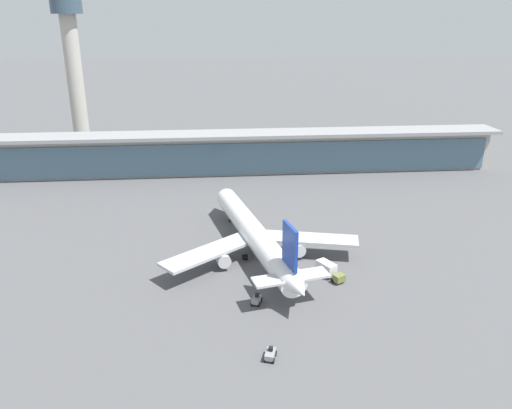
# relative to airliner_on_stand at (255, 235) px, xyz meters

# --- Properties ---
(ground_plane) EXTENTS (1200.00, 1200.00, 0.00)m
(ground_plane) POSITION_rel_airliner_on_stand_xyz_m (1.42, -5.07, -5.16)
(ground_plane) COLOR #515154
(airliner_on_stand) EXTENTS (46.19, 60.97, 16.38)m
(airliner_on_stand) POSITION_rel_airliner_on_stand_xyz_m (0.00, 0.00, 0.00)
(airliner_on_stand) COLOR white
(airliner_on_stand) RESTS_ON ground
(service_truck_near_nose_olive) EXTENTS (5.54, 7.50, 3.10)m
(service_truck_near_nose_olive) POSITION_rel_airliner_on_stand_xyz_m (14.92, -11.90, -3.47)
(service_truck_near_nose_olive) COLOR olive
(service_truck_near_nose_olive) RESTS_ON ground
(service_truck_under_wing_grey) EXTENTS (2.60, 3.28, 2.05)m
(service_truck_under_wing_grey) POSITION_rel_airliner_on_stand_xyz_m (-1.63, -21.27, -4.28)
(service_truck_under_wing_grey) COLOR gray
(service_truck_under_wing_grey) RESTS_ON ground
(service_truck_mid_apron_grey) EXTENTS (2.50, 3.24, 2.05)m
(service_truck_mid_apron_grey) POSITION_rel_airliner_on_stand_xyz_m (-0.91, -38.43, -4.28)
(service_truck_mid_apron_grey) COLOR gray
(service_truck_mid_apron_grey) RESTS_ON ground
(terminal_building) EXTENTS (183.60, 12.80, 15.20)m
(terminal_building) POSITION_rel_airliner_on_stand_xyz_m (1.42, 67.18, 2.71)
(terminal_building) COLOR #B2ADA3
(terminal_building) RESTS_ON ground
(control_tower) EXTENTS (12.00, 12.00, 66.62)m
(control_tower) POSITION_rel_airliner_on_stand_xyz_m (-63.62, 105.26, 31.25)
(control_tower) COLOR #B2ADA3
(control_tower) RESTS_ON ground
(safety_cone_alpha) EXTENTS (0.62, 0.62, 0.70)m
(safety_cone_alpha) POSITION_rel_airliner_on_stand_xyz_m (-0.93, -17.60, -4.84)
(safety_cone_alpha) COLOR orange
(safety_cone_alpha) RESTS_ON ground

